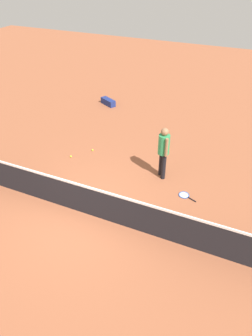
# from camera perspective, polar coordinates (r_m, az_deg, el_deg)

# --- Properties ---
(ground_plane) EXTENTS (40.00, 40.00, 0.00)m
(ground_plane) POSITION_cam_1_polar(r_m,az_deg,el_deg) (8.72, -7.50, -8.08)
(ground_plane) COLOR #9E5638
(court_net) EXTENTS (10.09, 0.09, 1.07)m
(court_net) POSITION_cam_1_polar(r_m,az_deg,el_deg) (8.39, -7.75, -5.56)
(court_net) COLOR #4C4C51
(court_net) RESTS_ON ground_plane
(player_near_side) EXTENTS (0.48, 0.48, 1.70)m
(player_near_side) POSITION_cam_1_polar(r_m,az_deg,el_deg) (9.47, 6.84, 3.48)
(player_near_side) COLOR black
(player_near_side) RESTS_ON ground_plane
(tennis_racket_near_player) EXTENTS (0.60, 0.41, 0.03)m
(tennis_racket_near_player) POSITION_cam_1_polar(r_m,az_deg,el_deg) (9.34, 10.62, -4.91)
(tennis_racket_near_player) COLOR blue
(tennis_racket_near_player) RESTS_ON ground_plane
(tennis_ball_near_player) EXTENTS (0.07, 0.07, 0.07)m
(tennis_ball_near_player) POSITION_cam_1_polar(r_m,az_deg,el_deg) (8.53, 10.06, -9.27)
(tennis_ball_near_player) COLOR #C6E033
(tennis_ball_near_player) RESTS_ON ground_plane
(tennis_ball_by_net) EXTENTS (0.07, 0.07, 0.07)m
(tennis_ball_by_net) POSITION_cam_1_polar(r_m,az_deg,el_deg) (11.03, -9.98, 2.10)
(tennis_ball_by_net) COLOR #C6E033
(tennis_ball_by_net) RESTS_ON ground_plane
(tennis_ball_midcourt) EXTENTS (0.07, 0.07, 0.07)m
(tennis_ball_midcourt) POSITION_cam_1_polar(r_m,az_deg,el_deg) (11.28, -6.08, 3.26)
(tennis_ball_midcourt) COLOR #C6E033
(tennis_ball_midcourt) RESTS_ON ground_plane
(equipment_bag) EXTENTS (0.84, 0.62, 0.28)m
(equipment_bag) POSITION_cam_1_polar(r_m,az_deg,el_deg) (14.88, -3.34, 11.94)
(equipment_bag) COLOR navy
(equipment_bag) RESTS_ON ground_plane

